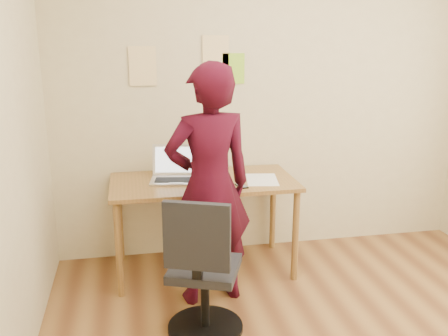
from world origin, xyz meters
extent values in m
cube|color=beige|center=(0.00, 1.77, 1.35)|extent=(3.50, 0.04, 2.70)
cube|color=olive|center=(-0.59, 1.38, 0.72)|extent=(1.40, 0.70, 0.03)
cylinder|color=olive|center=(-1.24, 1.08, 0.35)|extent=(0.05, 0.05, 0.71)
cylinder|color=olive|center=(0.06, 1.08, 0.35)|extent=(0.05, 0.05, 0.71)
cylinder|color=olive|center=(-1.24, 1.68, 0.35)|extent=(0.05, 0.05, 0.71)
cylinder|color=olive|center=(0.06, 1.68, 0.35)|extent=(0.05, 0.05, 0.71)
cube|color=silver|center=(-0.81, 1.39, 0.75)|extent=(0.38, 0.30, 0.02)
cube|color=black|center=(-0.81, 1.39, 0.76)|extent=(0.30, 0.18, 0.00)
cube|color=silver|center=(-0.79, 1.54, 0.87)|extent=(0.35, 0.13, 0.24)
cube|color=white|center=(-0.79, 1.54, 0.87)|extent=(0.31, 0.11, 0.19)
cube|color=white|center=(-0.15, 1.31, 0.74)|extent=(0.29, 0.37, 0.00)
cube|color=black|center=(-0.34, 1.17, 0.74)|extent=(0.08, 0.13, 0.01)
cube|color=#3F4C59|center=(-0.34, 1.17, 0.75)|extent=(0.07, 0.11, 0.00)
cube|color=#F4D492|center=(-1.00, 1.74, 1.58)|extent=(0.21, 0.00, 0.30)
cube|color=#F4D492|center=(-0.43, 1.74, 1.66)|extent=(0.21, 0.00, 0.30)
cube|color=#99DC31|center=(-0.28, 1.74, 1.55)|extent=(0.18, 0.00, 0.24)
cube|color=black|center=(-0.71, 0.55, 0.42)|extent=(0.53, 0.53, 0.06)
cube|color=black|center=(-0.78, 0.37, 0.72)|extent=(0.38, 0.18, 0.41)
cube|color=black|center=(-0.78, 0.37, 0.51)|extent=(0.06, 0.05, 0.11)
cylinder|color=black|center=(-0.71, 0.55, 0.20)|extent=(0.06, 0.06, 0.41)
cylinder|color=black|center=(-0.71, 0.55, 0.01)|extent=(0.48, 0.48, 0.03)
imported|color=#330713|center=(-0.62, 0.94, 0.83)|extent=(0.66, 0.49, 1.66)
camera|label=1|loc=(-1.12, -2.22, 1.84)|focal=40.00mm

